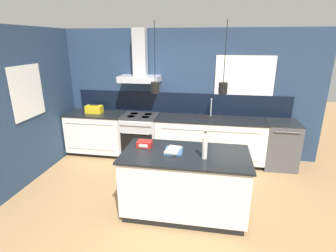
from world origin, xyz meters
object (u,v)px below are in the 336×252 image
Objects in this scene: oven_range at (140,136)px; red_supply_box at (145,144)px; dishwasher at (280,145)px; book_stack at (173,150)px; bottle_on_island at (205,147)px; yellow_toolbox at (94,109)px.

oven_range is 1.75m from red_supply_box.
dishwasher is 2.56m from book_stack.
dishwasher is at bearing 35.08° from red_supply_box.
oven_range is at bearing 119.30° from book_stack.
yellow_toolbox is (-2.38, 1.85, -0.08)m from bottle_on_island.
bottle_on_island reaches higher than dishwasher.
oven_range is 2.85× the size of book_stack.
bottle_on_island reaches higher than yellow_toolbox.
dishwasher is at bearing -0.00° from yellow_toolbox.
oven_range is 1.12m from yellow_toolbox.
oven_range is 2.50× the size of bottle_on_island.
book_stack is at bearing -136.87° from dishwasher.
bottle_on_island is 0.91m from red_supply_box.
red_supply_box is 0.61× the size of yellow_toolbox.
oven_range is at bearing 127.03° from bottle_on_island.
bottle_on_island is 1.07× the size of yellow_toolbox.
dishwasher is 2.68× the size of yellow_toolbox.
book_stack is 1.54× the size of red_supply_box.
oven_range is 2.39m from bottle_on_island.
book_stack is at bearing -15.23° from red_supply_box.
book_stack is at bearing -60.70° from oven_range.
yellow_toolbox reaches higher than oven_range.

